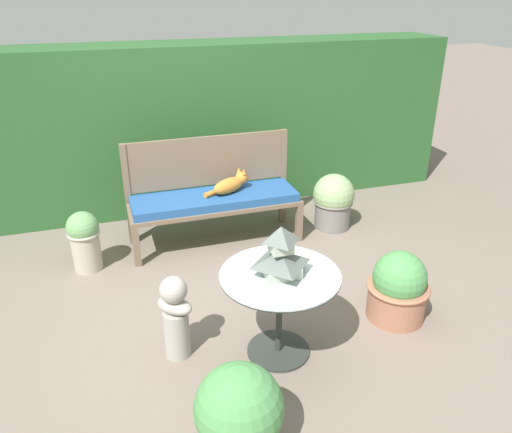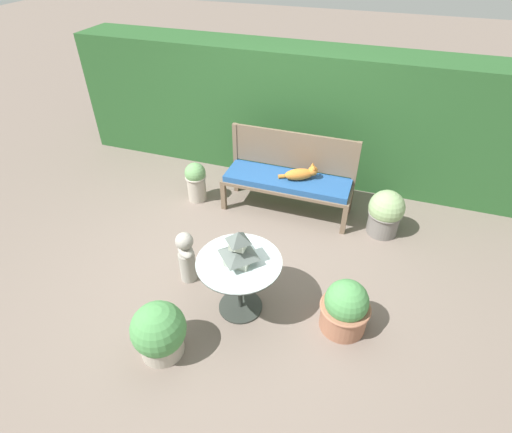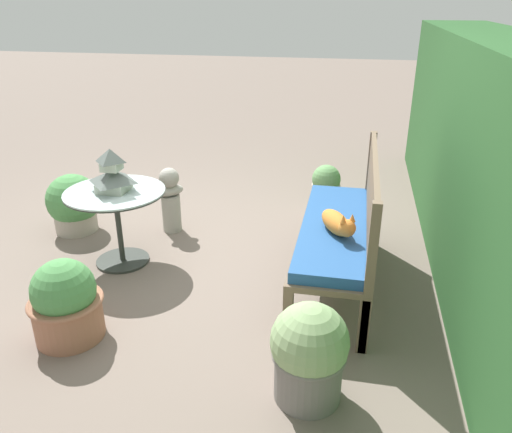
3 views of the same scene
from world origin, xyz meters
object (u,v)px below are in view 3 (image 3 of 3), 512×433
(garden_bench, at_px, (335,232))
(potted_plant_table_near, at_px, (66,303))
(potted_plant_hedge_corner, at_px, (74,204))
(patio_table, at_px, (116,206))
(potted_plant_patio_mid, at_px, (309,353))
(pagoda_birdhouse, at_px, (112,173))
(potted_plant_table_far, at_px, (326,190))
(cat, at_px, (338,223))
(garden_bust, at_px, (170,198))

(garden_bench, distance_m, potted_plant_table_near, 1.90)
(potted_plant_hedge_corner, bearing_deg, patio_table, 55.05)
(potted_plant_table_near, bearing_deg, potted_plant_patio_mid, 81.74)
(pagoda_birdhouse, bearing_deg, patio_table, 0.00)
(pagoda_birdhouse, height_order, potted_plant_table_far, pagoda_birdhouse)
(potted_plant_table_far, distance_m, potted_plant_table_near, 2.65)
(potted_plant_hedge_corner, xyz_separation_m, potted_plant_table_near, (1.47, 0.79, -0.01))
(garden_bench, distance_m, potted_plant_hedge_corner, 2.45)
(cat, bearing_deg, pagoda_birdhouse, -122.79)
(potted_plant_patio_mid, bearing_deg, patio_table, -126.16)
(potted_plant_hedge_corner, bearing_deg, pagoda_birdhouse, 55.05)
(pagoda_birdhouse, distance_m, potted_plant_table_near, 1.12)
(garden_bust, bearing_deg, patio_table, 29.00)
(potted_plant_table_far, bearing_deg, cat, 7.06)
(cat, xyz_separation_m, garden_bust, (-0.81, -1.54, -0.25))
(potted_plant_table_far, relative_size, potted_plant_table_near, 1.01)
(cat, relative_size, pagoda_birdhouse, 1.38)
(cat, bearing_deg, potted_plant_patio_mid, -32.05)
(potted_plant_patio_mid, distance_m, potted_plant_hedge_corner, 2.89)
(pagoda_birdhouse, xyz_separation_m, potted_plant_patio_mid, (1.21, 1.66, -0.48))
(potted_plant_patio_mid, height_order, potted_plant_table_far, potted_plant_patio_mid)
(garden_bench, height_order, potted_plant_patio_mid, potted_plant_patio_mid)
(pagoda_birdhouse, distance_m, garden_bust, 0.82)
(potted_plant_patio_mid, distance_m, potted_plant_table_far, 2.43)
(garden_bust, height_order, potted_plant_table_far, garden_bust)
(pagoda_birdhouse, distance_m, potted_plant_table_far, 2.04)
(garden_bust, relative_size, potted_plant_patio_mid, 1.06)
(garden_bench, relative_size, garden_bust, 2.65)
(garden_bench, relative_size, pagoda_birdhouse, 4.77)
(potted_plant_table_far, bearing_deg, pagoda_birdhouse, -52.10)
(patio_table, distance_m, potted_plant_table_far, 1.99)
(garden_bench, distance_m, cat, 0.22)
(pagoda_birdhouse, bearing_deg, potted_plant_table_far, 127.90)
(potted_plant_table_far, relative_size, potted_plant_hedge_corner, 1.00)
(patio_table, xyz_separation_m, pagoda_birdhouse, (-0.00, 0.00, 0.27))
(patio_table, bearing_deg, pagoda_birdhouse, 180.00)
(potted_plant_patio_mid, height_order, potted_plant_table_near, potted_plant_patio_mid)
(potted_plant_table_far, height_order, potted_plant_hedge_corner, potted_plant_table_far)
(potted_plant_patio_mid, bearing_deg, potted_plant_table_far, -177.83)
(patio_table, bearing_deg, potted_plant_table_far, 127.90)
(patio_table, relative_size, pagoda_birdhouse, 2.31)
(cat, height_order, pagoda_birdhouse, pagoda_birdhouse)
(potted_plant_patio_mid, height_order, potted_plant_hedge_corner, potted_plant_patio_mid)
(potted_plant_patio_mid, bearing_deg, garden_bust, -141.92)
(pagoda_birdhouse, bearing_deg, cat, 85.12)
(patio_table, relative_size, potted_plant_patio_mid, 1.36)
(patio_table, bearing_deg, potted_plant_table_near, 6.10)
(garden_bench, height_order, cat, cat)
(potted_plant_table_far, bearing_deg, potted_plant_table_near, -33.52)
(patio_table, xyz_separation_m, potted_plant_table_far, (-1.22, 1.57, -0.20))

